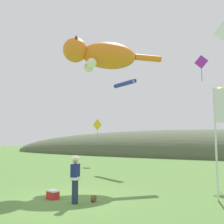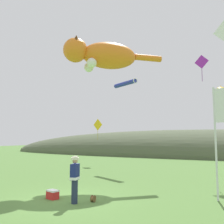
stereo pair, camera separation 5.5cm
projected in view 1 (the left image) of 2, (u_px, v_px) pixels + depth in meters
ground_plane at (68, 200)px, 9.95m from camera, size 120.00×120.00×0.00m
distant_hill_ridge at (187, 156)px, 35.39m from camera, size 63.15×13.88×7.35m
festival_attendant at (75, 178)px, 9.51m from camera, size 0.34×0.46×1.77m
kite_spool at (94, 199)px, 9.67m from camera, size 0.12×0.26×0.26m
picnic_cooler at (53, 194)px, 10.14m from camera, size 0.56×0.45×0.36m
festival_banner_pole at (219, 125)px, 10.08m from camera, size 0.66×0.08×4.55m
kite_giant_cat at (102, 55)px, 16.60m from camera, size 5.48×4.94×2.07m
kite_fish_windsock at (221, 95)px, 17.05m from camera, size 0.95×3.27×1.01m
kite_tube_streamer at (125, 84)px, 21.32m from camera, size 2.58×1.64×0.44m
kite_diamond_violet at (201, 62)px, 17.32m from camera, size 0.96×0.22×1.88m
kite_diamond_gold at (97, 125)px, 23.86m from camera, size 1.10×0.29×2.03m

